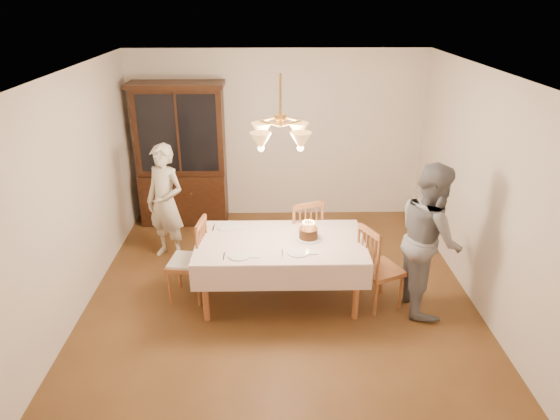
{
  "coord_description": "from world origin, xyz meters",
  "views": [
    {
      "loc": [
        -0.1,
        -5.02,
        3.33
      ],
      "look_at": [
        0.0,
        0.2,
        1.05
      ],
      "focal_mm": 32.0,
      "sensor_mm": 36.0,
      "label": 1
    }
  ],
  "objects_px": {
    "chair_far_side": "(302,238)",
    "birthday_cake": "(308,234)",
    "dining_table": "(280,247)",
    "elderly_woman": "(166,203)",
    "china_hutch": "(182,157)"
  },
  "relations": [
    {
      "from": "dining_table",
      "to": "birthday_cake",
      "type": "relative_size",
      "value": 6.33
    },
    {
      "from": "dining_table",
      "to": "chair_far_side",
      "type": "height_order",
      "value": "chair_far_side"
    },
    {
      "from": "chair_far_side",
      "to": "birthday_cake",
      "type": "height_order",
      "value": "chair_far_side"
    },
    {
      "from": "elderly_woman",
      "to": "dining_table",
      "type": "bearing_deg",
      "value": -5.54
    },
    {
      "from": "elderly_woman",
      "to": "birthday_cake",
      "type": "relative_size",
      "value": 5.27
    },
    {
      "from": "dining_table",
      "to": "china_hutch",
      "type": "xyz_separation_m",
      "value": [
        -1.45,
        2.25,
        0.36
      ]
    },
    {
      "from": "dining_table",
      "to": "chair_far_side",
      "type": "distance_m",
      "value": 0.78
    },
    {
      "from": "dining_table",
      "to": "china_hutch",
      "type": "height_order",
      "value": "china_hutch"
    },
    {
      "from": "chair_far_side",
      "to": "elderly_woman",
      "type": "distance_m",
      "value": 1.85
    },
    {
      "from": "dining_table",
      "to": "elderly_woman",
      "type": "height_order",
      "value": "elderly_woman"
    },
    {
      "from": "chair_far_side",
      "to": "china_hutch",
      "type": "bearing_deg",
      "value": 137.95
    },
    {
      "from": "birthday_cake",
      "to": "elderly_woman",
      "type": "bearing_deg",
      "value": 150.9
    },
    {
      "from": "dining_table",
      "to": "elderly_woman",
      "type": "xyz_separation_m",
      "value": [
        -1.49,
        1.06,
        0.11
      ]
    },
    {
      "from": "elderly_woman",
      "to": "chair_far_side",
      "type": "bearing_deg",
      "value": 17.96
    },
    {
      "from": "birthday_cake",
      "to": "chair_far_side",
      "type": "bearing_deg",
      "value": 92.49
    }
  ]
}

